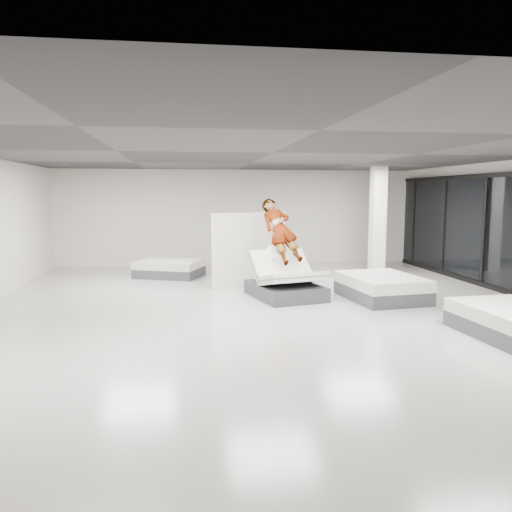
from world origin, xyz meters
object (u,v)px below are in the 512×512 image
hero_bed (286,282)px  flat_bed_left_far (170,268)px  person (280,244)px  column (378,220)px  flat_bed_right_near (512,321)px  remote (295,255)px  flat_bed_right_far (382,287)px  divider_panel (250,250)px

hero_bed → flat_bed_left_far: hero_bed is taller
person → flat_bed_left_far: (-2.68, 3.06, -0.99)m
column → person: bearing=-141.0°
hero_bed → flat_bed_right_near: (3.16, -3.63, -0.10)m
hero_bed → remote: 0.67m
person → flat_bed_left_far: size_ratio=0.86×
remote → column: (3.23, 3.14, 0.61)m
flat_bed_right_far → flat_bed_right_near: (1.02, -3.15, -0.02)m
hero_bed → flat_bed_right_far: bearing=-12.8°
person → flat_bed_right_near: person is taller
flat_bed_right_far → column: size_ratio=0.67×
remote → column: bearing=30.6°
remote → hero_bed: bearing=173.4°
hero_bed → person: 0.93m
remote → flat_bed_left_far: size_ratio=0.07×
hero_bed → person: bearing=103.6°
column → flat_bed_right_near: bearing=-92.5°
person → flat_bed_right_far: size_ratio=0.85×
flat_bed_right_near → divider_panel: bearing=126.2°
person → divider_panel: size_ratio=0.87×
person → flat_bed_right_far: 2.54m
flat_bed_right_near → column: (0.29, 6.80, 1.35)m
flat_bed_right_far → flat_bed_left_far: size_ratio=1.01×
flat_bed_right_far → hero_bed: bearing=167.2°
person → column: (3.53, 2.85, 0.37)m
hero_bed → flat_bed_right_near: bearing=-49.0°
hero_bed → divider_panel: bearing=112.3°
person → divider_panel: person is taller
hero_bed → flat_bed_right_far: size_ratio=0.98×
hero_bed → person: size_ratio=1.15×
divider_panel → flat_bed_left_far: (-2.12, 1.83, -0.72)m
person → flat_bed_right_near: 5.20m
divider_panel → flat_bed_right_near: 6.46m
person → flat_bed_right_near: (3.23, -3.95, -0.98)m
divider_panel → column: 4.44m
hero_bed → divider_panel: (-0.64, 1.55, 0.60)m
hero_bed → flat_bed_right_far: (2.13, -0.49, -0.08)m
hero_bed → flat_bed_left_far: bearing=129.2°
hero_bed → column: 4.85m
hero_bed → column: size_ratio=0.66×
divider_panel → column: bearing=0.9°
flat_bed_right_far → flat_bed_right_near: flat_bed_right_far is taller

